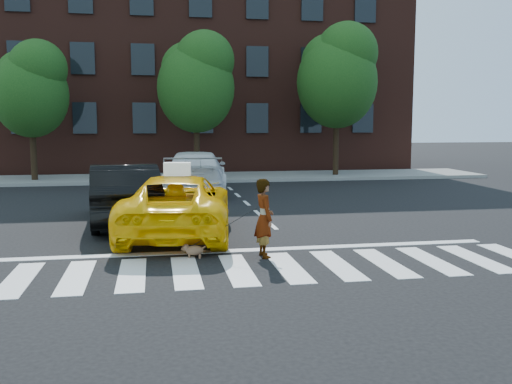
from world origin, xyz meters
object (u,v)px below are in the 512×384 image
black_sedan (124,194)px  woman (264,218)px  tree_mid (197,79)px  white_suv (195,173)px  taxi (178,205)px  tree_left (31,86)px  dog (193,250)px  tree_right (338,72)px

black_sedan → woman: bearing=118.7°
tree_mid → white_suv: bearing=-95.3°
taxi → tree_mid: bearing=-89.4°
tree_left → dog: (6.17, -15.89, -4.27)m
tree_right → taxi: (-8.53, -13.36, -4.50)m
tree_right → white_suv: bearing=-144.5°
tree_right → white_suv: size_ratio=1.33×
white_suv → dog: size_ratio=11.07×
woman → tree_right: bearing=-29.5°
tree_left → woman: 18.15m
tree_left → white_suv: size_ratio=1.12×
taxi → black_sedan: (-1.40, 1.94, 0.08)m
tree_right → taxi: tree_right is taller
dog → tree_left: bearing=122.6°
tree_mid → black_sedan: bearing=-104.4°
tree_mid → tree_right: bearing=-0.0°
tree_mid → woman: size_ratio=4.28×
tree_left → dog: bearing=-68.8°
dog → tree_right: bearing=73.7°
tree_right → tree_left: bearing=180.0°
tree_right → black_sedan: (-9.93, -11.42, -4.43)m
white_suv → woman: bearing=99.3°
tree_left → dog: size_ratio=12.41×
tree_left → tree_mid: (7.50, -0.00, 0.41)m
black_sedan → dog: bearing=104.7°
white_suv → dog: bearing=91.2°
taxi → dog: bearing=101.6°
tree_mid → tree_right: tree_right is taller
tree_right → white_suv: tree_right is taller
black_sedan → dog: black_sedan is taller
tree_left → woman: bearing=-64.5°
white_suv → taxi: bearing=88.4°
tree_left → tree_mid: 7.51m
taxi → woman: bearing=129.1°
tree_left → black_sedan: size_ratio=1.28×
taxi → dog: (0.20, -2.53, -0.59)m
taxi → dog: 2.61m
tree_right → woman: tree_right is taller
black_sedan → dog: (1.60, -4.47, -0.66)m
white_suv → tree_left: bearing=-31.7°
white_suv → dog: white_suv is taller
tree_right → black_sedan: bearing=-131.0°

